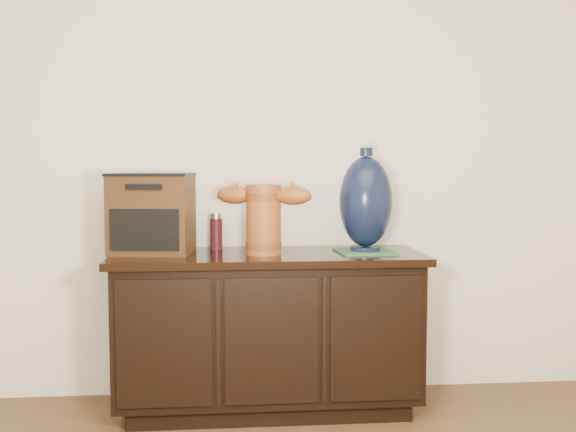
{
  "coord_description": "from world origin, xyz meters",
  "views": [
    {
      "loc": [
        -0.19,
        -0.92,
        1.18
      ],
      "look_at": [
        0.09,
        2.18,
        0.93
      ],
      "focal_mm": 42.0,
      "sensor_mm": 36.0,
      "label": 1
    }
  ],
  "objects": [
    {
      "name": "room",
      "position": [
        0.0,
        0.0,
        1.3
      ],
      "size": [
        5.0,
        5.0,
        5.0
      ],
      "color": "#50321B",
      "rests_on": "ground"
    },
    {
      "name": "green_mat",
      "position": [
        0.47,
        2.22,
        0.76
      ],
      "size": [
        0.28,
        0.28,
        0.01
      ],
      "primitive_type": "cube",
      "rotation": [
        0.0,
        0.0,
        0.07
      ],
      "color": "#2E6633",
      "rests_on": "sideboard"
    },
    {
      "name": "tv_radio",
      "position": [
        -0.54,
        2.28,
        0.94
      ],
      "size": [
        0.41,
        0.35,
        0.38
      ],
      "rotation": [
        0.0,
        0.0,
        -0.13
      ],
      "color": "#39210E",
      "rests_on": "sideboard"
    },
    {
      "name": "lamp_base",
      "position": [
        0.47,
        2.22,
        1.0
      ],
      "size": [
        0.27,
        0.27,
        0.49
      ],
      "rotation": [
        0.0,
        0.0,
        0.07
      ],
      "color": "black",
      "rests_on": "green_mat"
    },
    {
      "name": "terracotta_vessel",
      "position": [
        -0.02,
        2.19,
        0.94
      ],
      "size": [
        0.45,
        0.23,
        0.32
      ],
      "rotation": [
        0.0,
        0.0,
        -0.35
      ],
      "color": "#9E501C",
      "rests_on": "sideboard"
    },
    {
      "name": "sideboard",
      "position": [
        0.0,
        2.23,
        0.39
      ],
      "size": [
        1.46,
        0.56,
        0.75
      ],
      "color": "black",
      "rests_on": "ground"
    },
    {
      "name": "spray_can",
      "position": [
        -0.24,
        2.39,
        0.84
      ],
      "size": [
        0.06,
        0.06,
        0.18
      ],
      "color": "#5B0F1A",
      "rests_on": "sideboard"
    }
  ]
}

